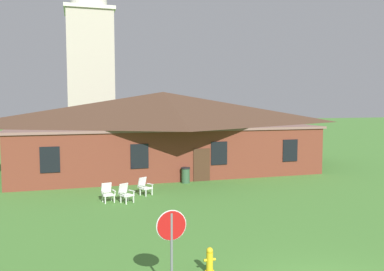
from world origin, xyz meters
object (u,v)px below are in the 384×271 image
lawn_chair_by_porch (107,192)px  lawn_chair_left_end (144,186)px  lawn_chair_near_door (126,193)px  trash_bin (186,175)px  fire_hydrant (210,261)px  stop_sign (172,235)px

lawn_chair_by_porch → lawn_chair_left_end: 2.27m
lawn_chair_near_door → lawn_chair_left_end: same height
lawn_chair_near_door → trash_bin: trash_bin is taller
lawn_chair_left_end → fire_hydrant: size_ratio=1.21×
fire_hydrant → trash_bin: (2.84, 12.94, 0.12)m
lawn_chair_near_door → fire_hydrant: size_ratio=1.21×
lawn_chair_by_porch → lawn_chair_near_door: bearing=-23.7°
stop_sign → trash_bin: (4.24, 13.97, -1.13)m
fire_hydrant → lawn_chair_by_porch: bearing=103.2°
lawn_chair_by_porch → lawn_chair_near_door: same height
stop_sign → lawn_chair_left_end: stop_sign is taller
lawn_chair_by_porch → stop_sign: bearing=-85.5°
lawn_chair_near_door → fire_hydrant: bearing=-81.5°
stop_sign → fire_hydrant: bearing=36.4°
lawn_chair_by_porch → fire_hydrant: 9.74m
stop_sign → trash_bin: stop_sign is taller
lawn_chair_by_porch → fire_hydrant: size_ratio=1.21×
lawn_chair_near_door → trash_bin: size_ratio=0.98×
lawn_chair_near_door → fire_hydrant: (1.36, -9.10, -0.12)m
stop_sign → trash_bin: bearing=73.1°
trash_bin → lawn_chair_left_end: bearing=-140.4°
trash_bin → lawn_chair_near_door: bearing=-137.6°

